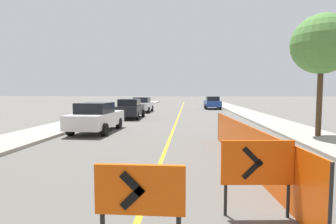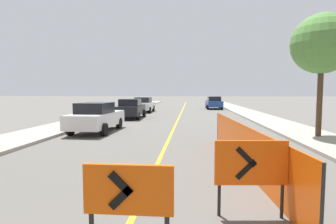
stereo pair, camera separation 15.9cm
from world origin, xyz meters
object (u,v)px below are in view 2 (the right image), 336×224
at_px(parked_car_curb_far, 144,105).
at_px(arrow_barricade_primary, 128,197).
at_px(parked_car_curb_mid, 131,109).
at_px(parked_car_opposite_side, 214,103).
at_px(street_tree_right_near, 322,44).
at_px(arrow_barricade_secondary, 251,165).
at_px(parked_car_curb_near, 96,117).

bearing_deg(parked_car_curb_far, arrow_barricade_primary, -79.16).
bearing_deg(parked_car_curb_mid, parked_car_opposite_side, 55.77).
bearing_deg(parked_car_curb_far, street_tree_right_near, -53.54).
xyz_separation_m(parked_car_curb_far, street_tree_right_near, (10.86, -15.21, 3.48)).
distance_m(arrow_barricade_secondary, parked_car_curb_mid, 17.59).
relative_size(parked_car_curb_far, parked_car_opposite_side, 1.00).
distance_m(parked_car_curb_mid, parked_car_opposite_side, 14.79).
xyz_separation_m(parked_car_curb_mid, street_tree_right_near, (10.73, -8.61, 3.48)).
relative_size(arrow_barricade_primary, arrow_barricade_secondary, 1.01).
distance_m(arrow_barricade_secondary, parked_car_opposite_side, 29.18).
bearing_deg(street_tree_right_near, arrow_barricade_primary, -124.07).
relative_size(arrow_barricade_primary, parked_car_curb_near, 0.31).
bearing_deg(arrow_barricade_primary, parked_car_curb_mid, 102.71).
bearing_deg(arrow_barricade_secondary, arrow_barricade_primary, -140.56).
xyz_separation_m(arrow_barricade_secondary, street_tree_right_near, (4.80, 7.95, 3.37)).
bearing_deg(arrow_barricade_secondary, street_tree_right_near, 53.81).
xyz_separation_m(parked_car_curb_near, parked_car_curb_mid, (0.16, 7.41, 0.00)).
height_order(arrow_barricade_secondary, parked_car_curb_far, parked_car_curb_far).
distance_m(parked_car_curb_near, parked_car_curb_far, 14.01).
xyz_separation_m(parked_car_curb_near, parked_car_curb_far, (0.03, 14.01, 0.00)).
xyz_separation_m(arrow_barricade_secondary, parked_car_curb_near, (-6.09, 9.16, -0.11)).
bearing_deg(street_tree_right_near, parked_car_curb_near, 173.69).
xyz_separation_m(arrow_barricade_primary, arrow_barricade_secondary, (1.72, 1.69, -0.07)).
relative_size(parked_car_curb_mid, parked_car_curb_far, 1.01).
distance_m(parked_car_curb_near, parked_car_curb_mid, 7.41).
distance_m(parked_car_curb_mid, parked_car_curb_far, 6.60).
height_order(arrow_barricade_secondary, parked_car_curb_mid, parked_car_curb_mid).
bearing_deg(parked_car_opposite_side, parked_car_curb_near, -113.22).
height_order(arrow_barricade_primary, parked_car_curb_far, parked_car_curb_far).
xyz_separation_m(arrow_barricade_primary, parked_car_opposite_side, (3.62, 30.80, -0.19)).
bearing_deg(parked_car_curb_mid, parked_car_curb_near, -93.52).
distance_m(arrow_barricade_primary, arrow_barricade_secondary, 2.41).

